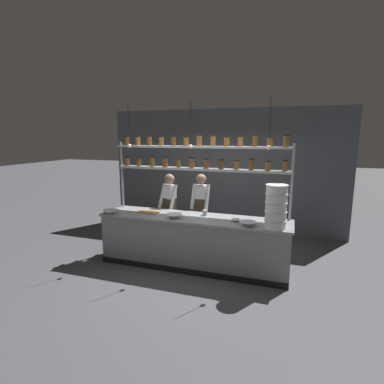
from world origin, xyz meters
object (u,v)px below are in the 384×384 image
prep_bowl_near_left (174,216)px  serving_cup_front (205,213)px  chef_center (201,208)px  container_stack (276,207)px  spice_shelf_unit (200,160)px  cutting_board (149,212)px  prep_bowl_center_back (111,212)px  prep_bowl_center_front (236,220)px  chef_left (170,207)px  prep_bowl_near_right (247,224)px

prep_bowl_near_left → serving_cup_front: 0.58m
prep_bowl_near_left → chef_center: bearing=78.3°
chef_center → prep_bowl_near_left: size_ratio=5.82×
container_stack → serving_cup_front: bearing=162.2°
spice_shelf_unit → prep_bowl_near_left: spice_shelf_unit is taller
cutting_board → prep_bowl_center_back: 0.69m
prep_bowl_center_front → prep_bowl_center_back: size_ratio=0.57×
chef_center → prep_bowl_center_front: size_ratio=9.70×
spice_shelf_unit → container_stack: (1.39, -0.56, -0.64)m
prep_bowl_near_left → prep_bowl_center_front: 1.06m
spice_shelf_unit → prep_bowl_center_back: (-1.49, -0.64, -0.95)m
prep_bowl_near_left → cutting_board: bearing=160.4°
chef_center → prep_bowl_near_left: bearing=-101.2°
spice_shelf_unit → prep_bowl_near_left: (-0.30, -0.52, -0.95)m
chef_center → cutting_board: 1.08m
prep_bowl_center_back → chef_left: bearing=50.3°
prep_bowl_center_back → serving_cup_front: 1.71m
prep_bowl_center_front → serving_cup_front: 0.64m
cutting_board → prep_bowl_center_front: bearing=-3.0°
container_stack → cutting_board: (-2.28, 0.25, -0.33)m
chef_left → container_stack: container_stack is taller
prep_bowl_near_left → prep_bowl_center_front: size_ratio=1.67×
chef_left → prep_bowl_near_right: bearing=-9.8°
prep_bowl_center_front → container_stack: bearing=-14.2°
prep_bowl_near_right → serving_cup_front: 0.92m
cutting_board → prep_bowl_center_front: 1.64m
prep_bowl_center_back → cutting_board: bearing=28.7°
prep_bowl_near_left → prep_bowl_near_right: bearing=-2.5°
prep_bowl_near_left → prep_bowl_near_right: (1.27, -0.06, -0.00)m
spice_shelf_unit → chef_left: (-0.73, 0.28, -1.00)m
spice_shelf_unit → prep_bowl_near_left: 1.12m
chef_left → cutting_board: (-0.16, -0.59, 0.03)m
prep_bowl_near_left → prep_bowl_center_front: bearing=6.7°
spice_shelf_unit → prep_bowl_near_right: bearing=-30.7°
chef_left → prep_bowl_near_left: size_ratio=5.80×
prep_bowl_near_left → serving_cup_front: bearing=38.4°
spice_shelf_unit → prep_bowl_center_back: 1.88m
prep_bowl_near_left → prep_bowl_center_front: (1.05, 0.12, -0.01)m
chef_left → container_stack: 2.31m
chef_center → cutting_board: chef_center is taller
serving_cup_front → prep_bowl_center_back: bearing=-163.7°
cutting_board → prep_bowl_center_back: (-0.60, -0.33, 0.03)m
container_stack → prep_bowl_near_right: 0.52m
cutting_board → prep_bowl_near_left: bearing=-19.6°
container_stack → cutting_board: size_ratio=1.71×
container_stack → serving_cup_front: (-1.24, 0.40, -0.30)m
prep_bowl_center_back → prep_bowl_center_front: bearing=6.2°
prep_bowl_near_left → serving_cup_front: serving_cup_front is taller
cutting_board → serving_cup_front: bearing=8.2°
cutting_board → serving_cup_front: serving_cup_front is taller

